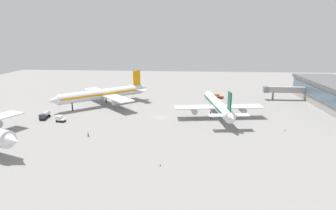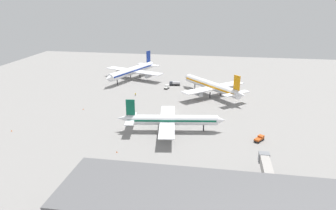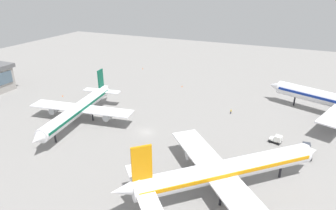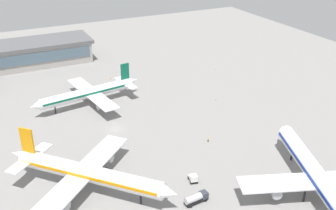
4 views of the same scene
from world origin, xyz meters
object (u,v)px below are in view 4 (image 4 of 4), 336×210
at_px(airplane_taxiing, 88,93).
at_px(safety_cone_mid_apron, 215,69).
at_px(baggage_tug, 193,178).
at_px(safety_cone_far_side, 110,78).
at_px(fuel_truck, 196,198).
at_px(airplane_at_gate, 87,173).
at_px(ground_crew_worker, 208,139).
at_px(airplane_distant, 317,175).
at_px(safety_cone_near_gate, 216,100).

relative_size(airplane_taxiing, safety_cone_mid_apron, 71.50).
xyz_separation_m(baggage_tug, safety_cone_far_side, (-3.69, -80.02, -0.86)).
bearing_deg(fuel_truck, safety_cone_far_side, 80.20).
distance_m(airplane_at_gate, fuel_truck, 28.20).
bearing_deg(ground_crew_worker, airplane_distant, 168.43).
bearing_deg(airplane_at_gate, baggage_tug, 28.60).
xyz_separation_m(airplane_taxiing, safety_cone_far_side, (-15.38, -21.20, -4.45)).
xyz_separation_m(airplane_distant, safety_cone_far_side, (21.58, -97.93, -5.30)).
xyz_separation_m(fuel_truck, ground_crew_worker, (-17.90, -23.73, -0.54)).
relative_size(baggage_tug, safety_cone_mid_apron, 5.94).
distance_m(airplane_distant, fuel_truck, 30.82).
xyz_separation_m(safety_cone_near_gate, safety_cone_mid_apron, (-17.63, -28.60, 0.00)).
bearing_deg(safety_cone_near_gate, airplane_at_gate, 28.71).
height_order(safety_cone_mid_apron, safety_cone_far_side, same).
distance_m(fuel_truck, ground_crew_worker, 29.73).
relative_size(fuel_truck, safety_cone_near_gate, 10.74).
distance_m(airplane_at_gate, safety_cone_far_side, 77.42).
distance_m(fuel_truck, safety_cone_far_side, 88.09).
xyz_separation_m(safety_cone_mid_apron, safety_cone_far_side, (47.03, -10.30, 0.00)).
bearing_deg(baggage_tug, safety_cone_mid_apron, 157.95).
bearing_deg(airplane_at_gate, airplane_taxiing, 121.11).
bearing_deg(airplane_distant, baggage_tug, 75.49).
xyz_separation_m(airplane_at_gate, safety_cone_mid_apron, (-76.78, -61.00, -5.06)).
xyz_separation_m(airplane_at_gate, safety_cone_far_side, (-29.74, -71.30, -5.06)).
distance_m(airplane_at_gate, baggage_tug, 27.79).
xyz_separation_m(airplane_distant, safety_cone_near_gate, (-7.83, -59.03, -5.30)).
bearing_deg(airplane_at_gate, airplane_distant, 19.69).
xyz_separation_m(airplane_taxiing, fuel_truck, (-8.16, 66.59, -3.37)).
height_order(airplane_at_gate, ground_crew_worker, airplane_at_gate).
bearing_deg(ground_crew_worker, safety_cone_mid_apron, -63.48).
bearing_deg(ground_crew_worker, safety_cone_far_side, -19.95).
bearing_deg(airplane_at_gate, safety_cone_near_gate, 75.82).
relative_size(fuel_truck, ground_crew_worker, 3.86).
bearing_deg(fuel_truck, ground_crew_worker, 47.88).
distance_m(baggage_tug, fuel_truck, 8.54).
bearing_deg(safety_cone_mid_apron, safety_cone_near_gate, 58.36).
bearing_deg(airplane_at_gate, ground_crew_worker, 57.26).
bearing_deg(airplane_distant, ground_crew_worker, 38.65).
distance_m(airplane_at_gate, airplane_taxiing, 52.12).
height_order(airplane_at_gate, safety_cone_far_side, airplane_at_gate).
bearing_deg(ground_crew_worker, baggage_tug, 108.60).
relative_size(airplane_distant, safety_cone_mid_apron, 81.09).
bearing_deg(airplane_taxiing, airplane_distant, 107.26).
xyz_separation_m(airplane_at_gate, baggage_tug, (-26.05, 8.72, -4.20)).
bearing_deg(baggage_tug, airplane_at_gate, -94.52).
relative_size(ground_crew_worker, safety_cone_mid_apron, 2.78).
height_order(fuel_truck, safety_cone_mid_apron, fuel_truck).
bearing_deg(fuel_truck, airplane_distant, -24.48).
relative_size(airplane_at_gate, fuel_truck, 6.04).
distance_m(airplane_distant, safety_cone_near_gate, 59.78).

